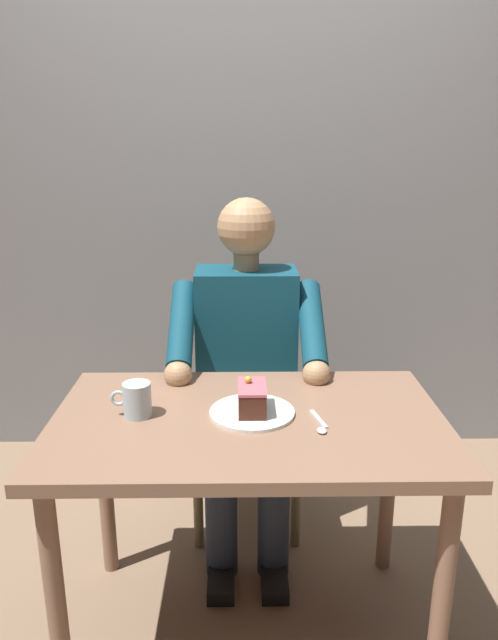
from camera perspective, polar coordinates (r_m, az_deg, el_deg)
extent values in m
plane|color=#846850|center=(2.05, -0.06, -27.86)|extent=(14.00, 14.00, 0.00)
cube|color=gray|center=(2.73, -0.43, 17.89)|extent=(6.40, 0.12, 3.00)
cube|color=#88624B|center=(1.64, -0.06, -10.02)|extent=(1.09, 0.67, 0.04)
cylinder|color=#8E6750|center=(1.69, 18.44, -24.42)|extent=(0.05, 0.05, 0.70)
cylinder|color=#8E6750|center=(1.68, -18.45, -24.73)|extent=(0.05, 0.05, 0.70)
cylinder|color=#8E6750|center=(2.11, 13.58, -14.88)|extent=(0.05, 0.05, 0.70)
cylinder|color=#8E6750|center=(2.10, -13.98, -15.06)|extent=(0.05, 0.05, 0.70)
cube|color=olive|center=(2.27, -0.25, -9.80)|extent=(0.42, 0.42, 0.04)
cube|color=olive|center=(2.35, -0.30, -2.38)|extent=(0.38, 0.04, 0.45)
cylinder|color=olive|center=(2.23, 4.63, -16.73)|extent=(0.04, 0.04, 0.43)
cylinder|color=olive|center=(2.23, -5.03, -16.79)|extent=(0.04, 0.04, 0.43)
cylinder|color=olive|center=(2.54, 3.87, -12.27)|extent=(0.04, 0.04, 0.43)
cylinder|color=olive|center=(2.54, -4.45, -12.31)|extent=(0.04, 0.04, 0.43)
cube|color=#114254|center=(2.14, -0.26, -2.62)|extent=(0.36, 0.22, 0.58)
sphere|color=tan|center=(2.03, -0.27, 9.13)|extent=(0.20, 0.20, 0.20)
cylinder|color=tan|center=(2.05, -0.27, 5.78)|extent=(0.09, 0.09, 0.06)
cylinder|color=#114254|center=(1.98, 6.17, -0.45)|extent=(0.08, 0.33, 0.26)
sphere|color=tan|center=(1.87, 6.63, -5.28)|extent=(0.09, 0.09, 0.09)
cylinder|color=#114254|center=(1.97, -6.62, -0.50)|extent=(0.08, 0.33, 0.26)
sphere|color=tan|center=(1.86, -6.98, -5.35)|extent=(0.09, 0.09, 0.09)
cylinder|color=#252C3B|center=(2.15, 2.23, -11.44)|extent=(0.13, 0.38, 0.14)
cylinder|color=#252C3B|center=(2.15, -2.66, -11.46)|extent=(0.13, 0.38, 0.14)
cylinder|color=#252C3B|center=(2.12, 2.43, -19.10)|extent=(0.11, 0.11, 0.41)
cube|color=black|center=(2.18, 2.46, -23.84)|extent=(0.09, 0.22, 0.05)
cylinder|color=#252C3B|center=(2.12, -2.73, -19.13)|extent=(0.11, 0.11, 0.41)
cube|color=black|center=(2.18, -2.72, -23.88)|extent=(0.09, 0.22, 0.05)
cylinder|color=white|center=(1.64, 0.30, -9.05)|extent=(0.24, 0.24, 0.01)
cube|color=#472116|center=(1.63, 0.31, -7.81)|extent=(0.08, 0.13, 0.07)
cube|color=#CE5F6D|center=(1.61, 0.31, -6.58)|extent=(0.08, 0.13, 0.01)
sphere|color=gold|center=(1.63, -0.11, -5.86)|extent=(0.02, 0.02, 0.02)
cylinder|color=#AFC2CB|center=(1.65, -10.92, -7.69)|extent=(0.08, 0.08, 0.10)
torus|color=#AFC2CB|center=(1.65, -12.68, -7.50)|extent=(0.05, 0.01, 0.05)
cylinder|color=black|center=(1.63, -11.00, -6.33)|extent=(0.07, 0.07, 0.01)
cube|color=silver|center=(1.62, 6.83, -9.64)|extent=(0.04, 0.11, 0.01)
ellipsoid|color=silver|center=(1.56, 7.17, -10.71)|extent=(0.03, 0.04, 0.01)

